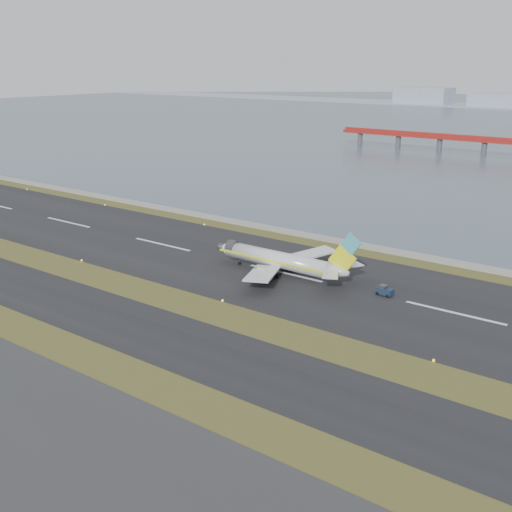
% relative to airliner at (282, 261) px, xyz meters
% --- Properties ---
extents(ground, '(1000.00, 1000.00, 0.00)m').
position_rel_airliner_xyz_m(ground, '(0.03, -28.68, -3.46)').
color(ground, '#394518').
rests_on(ground, ground).
extents(taxiway_strip, '(1000.00, 18.00, 0.10)m').
position_rel_airliner_xyz_m(taxiway_strip, '(0.03, -40.68, -3.41)').
color(taxiway_strip, black).
rests_on(taxiway_strip, ground).
extents(runway_strip, '(1000.00, 45.00, 0.10)m').
position_rel_airliner_xyz_m(runway_strip, '(0.03, 1.32, -3.41)').
color(runway_strip, black).
rests_on(runway_strip, ground).
extents(seawall, '(1000.00, 2.50, 1.00)m').
position_rel_airliner_xyz_m(seawall, '(0.03, 31.32, -2.96)').
color(seawall, gray).
rests_on(seawall, ground).
extents(airliner, '(38.52, 32.89, 12.80)m').
position_rel_airliner_xyz_m(airliner, '(0.00, 0.00, 0.00)').
color(airliner, silver).
rests_on(airliner, ground).
extents(pushback_tug, '(3.60, 2.30, 2.21)m').
position_rel_airliner_xyz_m(pushback_tug, '(24.65, 2.05, -2.38)').
color(pushback_tug, '#16263D').
rests_on(pushback_tug, ground).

